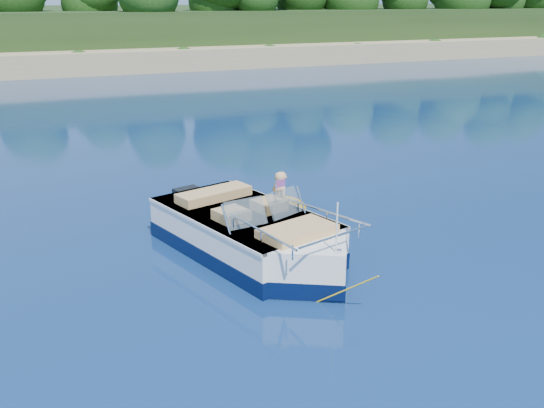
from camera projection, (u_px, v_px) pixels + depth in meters
name	position (u px, v px, depth m)	size (l,w,h in m)	color
ground	(272.00, 310.00, 10.03)	(160.00, 160.00, 0.00)	#091C42
shoreline	(36.00, 37.00, 65.10)	(170.00, 59.00, 6.00)	#998659
motorboat	(255.00, 239.00, 11.98)	(3.08, 5.76, 1.97)	white
tow_tube	(278.00, 209.00, 14.58)	(1.72, 1.72, 0.37)	#E5A206
boy	(279.00, 213.00, 14.56)	(0.59, 0.39, 1.61)	tan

